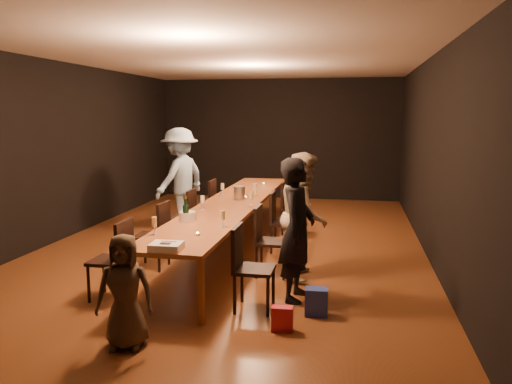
% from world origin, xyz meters
% --- Properties ---
extents(ground, '(10.00, 10.00, 0.00)m').
position_xyz_m(ground, '(0.00, 0.00, 0.00)').
color(ground, '#4D2713').
rests_on(ground, ground).
extents(room_shell, '(6.04, 10.04, 3.02)m').
position_xyz_m(room_shell, '(0.00, 0.00, 2.08)').
color(room_shell, black).
rests_on(room_shell, ground).
extents(table, '(0.90, 6.00, 0.75)m').
position_xyz_m(table, '(0.00, 0.00, 0.70)').
color(table, brown).
rests_on(table, ground).
extents(chair_right_0, '(0.42, 0.42, 0.93)m').
position_xyz_m(chair_right_0, '(0.85, -2.40, 0.47)').
color(chair_right_0, black).
rests_on(chair_right_0, ground).
extents(chair_right_1, '(0.42, 0.42, 0.93)m').
position_xyz_m(chair_right_1, '(0.85, -1.20, 0.47)').
color(chair_right_1, black).
rests_on(chair_right_1, ground).
extents(chair_right_2, '(0.42, 0.42, 0.93)m').
position_xyz_m(chair_right_2, '(0.85, 0.00, 0.47)').
color(chair_right_2, black).
rests_on(chair_right_2, ground).
extents(chair_right_3, '(0.42, 0.42, 0.93)m').
position_xyz_m(chair_right_3, '(0.85, 1.20, 0.47)').
color(chair_right_3, black).
rests_on(chair_right_3, ground).
extents(chair_left_0, '(0.42, 0.42, 0.93)m').
position_xyz_m(chair_left_0, '(-0.85, -2.40, 0.47)').
color(chair_left_0, black).
rests_on(chair_left_0, ground).
extents(chair_left_1, '(0.42, 0.42, 0.93)m').
position_xyz_m(chair_left_1, '(-0.85, -1.20, 0.47)').
color(chair_left_1, black).
rests_on(chair_left_1, ground).
extents(chair_left_2, '(0.42, 0.42, 0.93)m').
position_xyz_m(chair_left_2, '(-0.85, 0.00, 0.47)').
color(chair_left_2, black).
rests_on(chair_left_2, ground).
extents(chair_left_3, '(0.42, 0.42, 0.93)m').
position_xyz_m(chair_left_3, '(-0.85, 1.20, 0.47)').
color(chair_left_3, black).
rests_on(chair_left_3, ground).
extents(woman_birthday, '(0.47, 0.64, 1.64)m').
position_xyz_m(woman_birthday, '(1.27, -2.00, 0.82)').
color(woman_birthday, black).
rests_on(woman_birthday, ground).
extents(woman_tan, '(0.63, 0.81, 1.64)m').
position_xyz_m(woman_tan, '(1.26, -1.16, 0.82)').
color(woman_tan, '#C4B193').
rests_on(woman_tan, ground).
extents(man_blue, '(1.08, 1.38, 1.87)m').
position_xyz_m(man_blue, '(-1.36, 1.43, 0.93)').
color(man_blue, '#9BC7F0').
rests_on(man_blue, ground).
extents(child, '(0.58, 0.44, 1.06)m').
position_xyz_m(child, '(-0.13, -3.50, 0.53)').
color(child, '#443526').
rests_on(child, ground).
extents(gift_bag_red, '(0.22, 0.12, 0.25)m').
position_xyz_m(gift_bag_red, '(1.23, -2.89, 0.12)').
color(gift_bag_red, red).
rests_on(gift_bag_red, ground).
extents(gift_bag_blue, '(0.24, 0.17, 0.30)m').
position_xyz_m(gift_bag_blue, '(1.53, -2.44, 0.15)').
color(gift_bag_blue, '#2841AF').
rests_on(gift_bag_blue, ground).
extents(birthday_cake, '(0.33, 0.27, 0.08)m').
position_xyz_m(birthday_cake, '(0.02, -2.85, 0.79)').
color(birthday_cake, white).
rests_on(birthday_cake, table).
extents(plate_stack, '(0.26, 0.26, 0.12)m').
position_xyz_m(plate_stack, '(-0.22, -1.48, 0.81)').
color(plate_stack, silver).
rests_on(plate_stack, table).
extents(champagne_bottle, '(0.09, 0.09, 0.34)m').
position_xyz_m(champagne_bottle, '(-0.22, -1.54, 0.92)').
color(champagne_bottle, black).
rests_on(champagne_bottle, table).
extents(ice_bucket, '(0.20, 0.20, 0.21)m').
position_xyz_m(ice_bucket, '(0.06, 0.32, 0.85)').
color(ice_bucket, '#BBBBC0').
rests_on(ice_bucket, table).
extents(wineglass_0, '(0.06, 0.06, 0.21)m').
position_xyz_m(wineglass_0, '(-0.35, -2.26, 0.85)').
color(wineglass_0, beige).
rests_on(wineglass_0, table).
extents(wineglass_1, '(0.06, 0.06, 0.21)m').
position_xyz_m(wineglass_1, '(0.32, -1.73, 0.85)').
color(wineglass_1, beige).
rests_on(wineglass_1, table).
extents(wineglass_2, '(0.06, 0.06, 0.21)m').
position_xyz_m(wineglass_2, '(-0.26, -0.69, 0.85)').
color(wineglass_2, silver).
rests_on(wineglass_2, table).
extents(wineglass_3, '(0.06, 0.06, 0.21)m').
position_xyz_m(wineglass_3, '(0.36, -0.20, 0.85)').
color(wineglass_3, beige).
rests_on(wineglass_3, table).
extents(wineglass_4, '(0.06, 0.06, 0.21)m').
position_xyz_m(wineglass_4, '(-0.31, 0.62, 0.85)').
color(wineglass_4, silver).
rests_on(wineglass_4, table).
extents(wineglass_5, '(0.06, 0.06, 0.21)m').
position_xyz_m(wineglass_5, '(0.24, 0.72, 0.85)').
color(wineglass_5, silver).
rests_on(wineglass_5, table).
extents(tealight_near, '(0.05, 0.05, 0.03)m').
position_xyz_m(tealight_near, '(0.15, -2.21, 0.77)').
color(tealight_near, '#B2B7B2').
rests_on(tealight_near, table).
extents(tealight_mid, '(0.05, 0.05, 0.03)m').
position_xyz_m(tealight_mid, '(0.15, 0.37, 0.77)').
color(tealight_mid, '#B2B7B2').
rests_on(tealight_mid, table).
extents(tealight_far, '(0.05, 0.05, 0.03)m').
position_xyz_m(tealight_far, '(0.15, 2.02, 0.77)').
color(tealight_far, '#B2B7B2').
rests_on(tealight_far, table).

